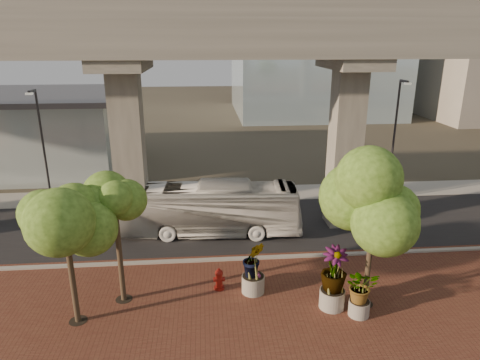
{
  "coord_description": "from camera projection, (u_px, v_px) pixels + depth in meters",
  "views": [
    {
      "loc": [
        -1.96,
        -20.9,
        10.54
      ],
      "look_at": [
        -0.1,
        0.5,
        3.4
      ],
      "focal_mm": 32.0,
      "sensor_mm": 36.0,
      "label": 1
    }
  ],
  "objects": [
    {
      "name": "streetlamp_east",
      "position": [
        395.0,
        133.0,
        27.79
      ],
      "size": [
        0.4,
        1.17,
        8.06
      ],
      "color": "#2E2D32",
      "rests_on": "ground"
    },
    {
      "name": "planter_left",
      "position": [
        253.0,
        262.0,
        18.14
      ],
      "size": [
        2.2,
        2.2,
        2.42
      ],
      "color": "gray",
      "rests_on": "ground"
    },
    {
      "name": "transit_viaduct",
      "position": [
        239.0,
        102.0,
        22.84
      ],
      "size": [
        72.0,
        5.6,
        12.4
      ],
      "color": "gray",
      "rests_on": "ground"
    },
    {
      "name": "curb_strip",
      "position": [
        246.0,
        259.0,
        21.33
      ],
      "size": [
        70.0,
        0.25,
        0.16
      ],
      "primitive_type": "cube",
      "color": "#A09D95",
      "rests_on": "ground"
    },
    {
      "name": "planter_front",
      "position": [
        361.0,
        288.0,
        16.65
      ],
      "size": [
        1.84,
        1.84,
        2.02
      ],
      "color": "gray",
      "rests_on": "ground"
    },
    {
      "name": "street_tree_far_west",
      "position": [
        64.0,
        217.0,
        15.29
      ],
      "size": [
        3.54,
        3.54,
        6.02
      ],
      "color": "#493729",
      "rests_on": "ground"
    },
    {
      "name": "streetlamp_west",
      "position": [
        42.0,
        143.0,
        25.97
      ],
      "size": [
        0.38,
        1.11,
        7.68
      ],
      "color": "#2A2A2F",
      "rests_on": "ground"
    },
    {
      "name": "transit_bus",
      "position": [
        206.0,
        209.0,
        23.85
      ],
      "size": [
        10.7,
        3.23,
        2.94
      ],
      "primitive_type": "imported",
      "rotation": [
        0.0,
        0.0,
        1.5
      ],
      "color": "silver",
      "rests_on": "ground"
    },
    {
      "name": "asphalt_road",
      "position": [
        239.0,
        226.0,
        25.13
      ],
      "size": [
        90.0,
        8.0,
        0.04
      ],
      "primitive_type": "cube",
      "color": "black",
      "rests_on": "ground"
    },
    {
      "name": "planter_right",
      "position": [
        334.0,
        272.0,
        17.03
      ],
      "size": [
        2.51,
        2.51,
        2.68
      ],
      "color": "#AEAB9D",
      "rests_on": "ground"
    },
    {
      "name": "far_sidewalk",
      "position": [
        233.0,
        194.0,
        30.33
      ],
      "size": [
        90.0,
        3.0,
        0.06
      ],
      "primitive_type": "cube",
      "color": "#A09D95",
      "rests_on": "ground"
    },
    {
      "name": "street_tree_near_east",
      "position": [
        376.0,
        197.0,
        16.27
      ],
      "size": [
        4.4,
        4.4,
        6.76
      ],
      "color": "#493729",
      "rests_on": "ground"
    },
    {
      "name": "brick_plaza",
      "position": [
        263.0,
        340.0,
        15.67
      ],
      "size": [
        70.0,
        13.0,
        0.06
      ],
      "primitive_type": "cube",
      "color": "brown",
      "rests_on": "ground"
    },
    {
      "name": "ground",
      "position": [
        243.0,
        242.0,
        23.25
      ],
      "size": [
        160.0,
        160.0,
        0.0
      ],
      "primitive_type": "plane",
      "color": "#3D372C",
      "rests_on": "ground"
    },
    {
      "name": "street_tree_near_west",
      "position": [
        114.0,
        195.0,
        16.58
      ],
      "size": [
        3.03,
        3.03,
        6.09
      ],
      "color": "#493729",
      "rests_on": "ground"
    },
    {
      "name": "fire_hydrant",
      "position": [
        219.0,
        279.0,
        18.67
      ],
      "size": [
        0.5,
        0.45,
        1.01
      ],
      "color": "maroon",
      "rests_on": "ground"
    }
  ]
}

